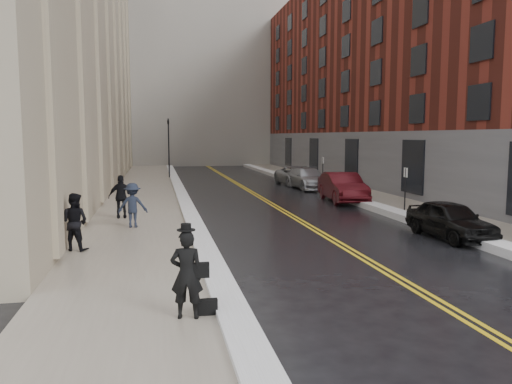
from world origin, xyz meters
name	(u,v)px	position (x,y,z in m)	size (l,w,h in m)	color
ground	(287,265)	(0.00, 0.00, 0.00)	(160.00, 160.00, 0.00)	black
sidewalk_left	(143,199)	(-4.50, 16.00, 0.07)	(4.00, 64.00, 0.15)	gray
sidewalk_right	(359,193)	(9.00, 16.00, 0.07)	(3.00, 64.00, 0.15)	gray
lane_stripe_a	(258,197)	(2.38, 16.00, 0.00)	(0.12, 64.00, 0.01)	gold
lane_stripe_b	(262,197)	(2.62, 16.00, 0.00)	(0.12, 64.00, 0.01)	gold
snow_ridge_left	(182,197)	(-2.20, 16.00, 0.13)	(0.70, 60.80, 0.26)	white
snow_ridge_right	(332,193)	(7.15, 16.00, 0.15)	(0.85, 60.80, 0.30)	white
building_right	(428,69)	(17.50, 23.00, 9.00)	(14.00, 50.00, 18.00)	maroon
tower_far_right	(267,20)	(14.00, 66.00, 22.00)	(22.00, 18.00, 44.00)	slate
traffic_signal	(169,143)	(-2.60, 30.00, 3.08)	(0.18, 0.15, 5.20)	black
parking_sign_near	(405,186)	(7.90, 8.00, 1.36)	(0.06, 0.35, 2.23)	black
parking_sign_far	(323,169)	(7.90, 20.00, 1.36)	(0.06, 0.35, 2.23)	black
car_black	(450,220)	(6.80, 2.51, 0.69)	(1.62, 4.04, 1.38)	black
car_maroon	(343,187)	(6.69, 12.99, 0.83)	(1.75, 5.02, 1.65)	#450C11
car_silver_near	(308,178)	(6.80, 20.00, 0.74)	(2.08, 5.12, 1.48)	#97999E
car_silver_far	(298,176)	(6.80, 22.40, 0.71)	(2.36, 5.11, 1.42)	#989A9F
pedestrian_main	(187,274)	(-3.12, -4.10, 1.03)	(0.64, 0.42, 1.76)	black
pedestrian_a	(75,222)	(-6.20, 2.48, 1.05)	(0.88, 0.68, 1.81)	black
pedestrian_b	(133,205)	(-4.61, 6.21, 1.02)	(1.13, 0.65, 1.74)	#1A2130
pedestrian_c	(122,197)	(-5.18, 8.55, 1.09)	(1.10, 0.46, 1.88)	black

